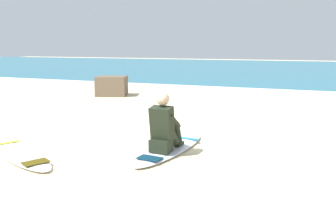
# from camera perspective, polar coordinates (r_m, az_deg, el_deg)

# --- Properties ---
(ground_plane) EXTENTS (80.00, 80.00, 0.00)m
(ground_plane) POSITION_cam_1_polar(r_m,az_deg,el_deg) (6.98, -6.03, -4.97)
(ground_plane) COLOR beige
(sea) EXTENTS (80.00, 28.00, 0.10)m
(sea) POSITION_cam_1_polar(r_m,az_deg,el_deg) (27.56, 15.34, 5.69)
(sea) COLOR teal
(sea) RESTS_ON ground
(breaking_foam) EXTENTS (80.00, 0.90, 0.11)m
(breaking_foam) POSITION_cam_1_polar(r_m,az_deg,el_deg) (14.09, 8.71, 2.56)
(breaking_foam) COLOR white
(breaking_foam) RESTS_ON ground
(surfboard_main) EXTENTS (0.75, 2.24, 0.08)m
(surfboard_main) POSITION_cam_1_polar(r_m,az_deg,el_deg) (6.03, 0.47, -6.92)
(surfboard_main) COLOR silver
(surfboard_main) RESTS_ON ground
(surfer_seated) EXTENTS (0.39, 0.71, 0.95)m
(surfer_seated) POSITION_cam_1_polar(r_m,az_deg,el_deg) (5.74, -0.61, -3.62)
(surfer_seated) COLOR black
(surfer_seated) RESTS_ON surfboard_main
(surfboard_spare_near) EXTENTS (2.26, 1.49, 0.08)m
(surfboard_spare_near) POSITION_cam_1_polar(r_m,az_deg,el_deg) (6.26, -22.78, -7.07)
(surfboard_spare_near) COLOR white
(surfboard_spare_near) RESTS_ON ground
(shoreline_rock) EXTENTS (1.26, 1.16, 0.68)m
(shoreline_rock) POSITION_cam_1_polar(r_m,az_deg,el_deg) (12.73, -8.98, 3.10)
(shoreline_rock) COLOR brown
(shoreline_rock) RESTS_ON ground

